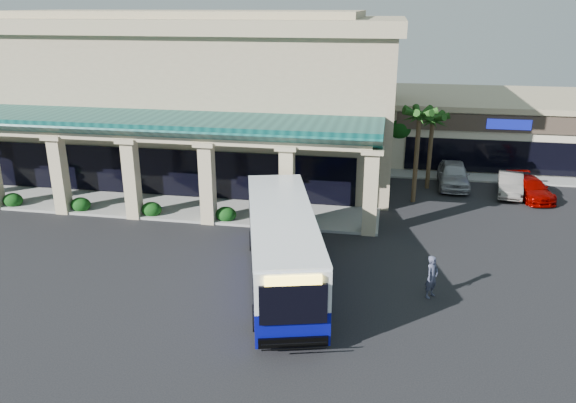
% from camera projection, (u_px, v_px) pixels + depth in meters
% --- Properties ---
extents(ground, '(110.00, 110.00, 0.00)m').
position_uv_depth(ground, '(236.00, 266.00, 26.61)').
color(ground, black).
extents(main_building, '(30.80, 14.80, 11.35)m').
position_uv_depth(main_building, '(186.00, 92.00, 40.94)').
color(main_building, tan).
rests_on(main_building, ground).
extents(arcade, '(30.00, 6.20, 5.70)m').
position_uv_depth(arcade, '(135.00, 163.00, 33.34)').
color(arcade, '#093A38').
rests_on(arcade, ground).
extents(strip_mall, '(22.50, 12.50, 4.90)m').
position_uv_depth(strip_mall, '(532.00, 127.00, 44.98)').
color(strip_mall, beige).
rests_on(strip_mall, ground).
extents(palm_0, '(2.40, 2.40, 6.60)m').
position_uv_depth(palm_0, '(417.00, 151.00, 34.26)').
color(palm_0, '#163A0F').
rests_on(palm_0, ground).
extents(palm_1, '(2.40, 2.40, 5.80)m').
position_uv_depth(palm_1, '(430.00, 146.00, 37.01)').
color(palm_1, '#163A0F').
rests_on(palm_1, ground).
extents(broadleaf_tree, '(2.60, 2.60, 4.81)m').
position_uv_depth(broadleaf_tree, '(399.00, 136.00, 42.15)').
color(broadleaf_tree, '#0B330B').
rests_on(broadleaf_tree, ground).
extents(transit_bus, '(5.76, 12.21, 3.32)m').
position_uv_depth(transit_bus, '(282.00, 247.00, 24.62)').
color(transit_bus, '#080B8B').
rests_on(transit_bus, ground).
extents(pedestrian, '(0.76, 0.81, 1.87)m').
position_uv_depth(pedestrian, '(432.00, 277.00, 23.55)').
color(pedestrian, '#3D4158').
rests_on(pedestrian, ground).
extents(car_silver, '(2.12, 5.02, 1.69)m').
position_uv_depth(car_silver, '(453.00, 174.00, 38.04)').
color(car_silver, '#A0A0A6').
rests_on(car_silver, ground).
extents(car_white, '(2.10, 4.38, 1.39)m').
position_uv_depth(car_white, '(510.00, 184.00, 36.46)').
color(car_white, gray).
rests_on(car_white, ground).
extents(car_red, '(2.72, 4.71, 1.28)m').
position_uv_depth(car_red, '(531.00, 188.00, 35.82)').
color(car_red, '#880200').
rests_on(car_red, ground).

